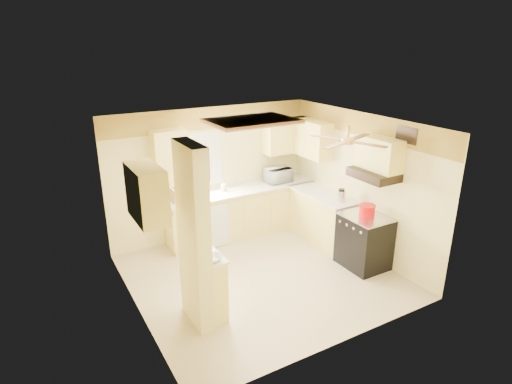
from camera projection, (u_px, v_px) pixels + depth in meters
floor at (262, 276)px, 7.00m from camera, size 4.00×4.00×0.00m
ceiling at (263, 124)px, 6.15m from camera, size 4.00×4.00×0.00m
wall_back at (211, 173)px, 8.12m from camera, size 4.00×0.00×4.00m
wall_front at (345, 256)px, 5.02m from camera, size 4.00×0.00×4.00m
wall_left at (132, 233)px, 5.64m from camera, size 0.00×3.80×3.80m
wall_right at (360, 184)px, 7.51m from camera, size 0.00×3.80×3.80m
wallpaper_border at (210, 118)px, 7.75m from camera, size 4.00×0.02×0.40m
partition_column at (194, 238)px, 5.49m from camera, size 0.20×0.70×2.50m
partition_ledge at (212, 287)px, 5.87m from camera, size 0.25×0.55×0.90m
ledge_top at (210, 257)px, 5.71m from camera, size 0.28×0.58×0.04m
lower_cabinets_back at (242, 212)px, 8.38m from camera, size 3.00×0.60×0.90m
lower_cabinets_right at (323, 218)px, 8.13m from camera, size 0.60×1.40×0.90m
countertop_back at (242, 190)px, 8.22m from camera, size 3.04×0.64×0.04m
countertop_right at (324, 195)px, 7.97m from camera, size 0.64×1.44×0.04m
dishwasher_panel at (214, 227)px, 7.79m from camera, size 0.58×0.02×0.80m
window at (199, 160)px, 7.89m from camera, size 0.92×0.02×1.02m
upper_cab_back_left at (169, 150)px, 7.38m from camera, size 0.60×0.35×0.70m
upper_cab_back_right at (285, 135)px, 8.50m from camera, size 0.90×0.35×0.70m
upper_cab_right at (311, 138)px, 8.24m from camera, size 0.35×1.00×0.70m
upper_cab_left_wall at (147, 193)px, 5.31m from camera, size 0.35×0.75×0.70m
upper_cab_over_stove at (380, 154)px, 6.74m from camera, size 0.35×0.76×0.52m
stove at (364, 241)px, 7.17m from camera, size 0.68×0.77×0.92m
range_hood at (374, 174)px, 6.81m from camera, size 0.50×0.76×0.14m
poster_menu at (200, 193)px, 5.34m from camera, size 0.02×0.42×0.57m
poster_nashville at (202, 239)px, 5.56m from camera, size 0.02×0.42×0.57m
ceiling_light_panel at (252, 121)px, 6.62m from camera, size 1.35×0.95×0.06m
ceiling_fan at (348, 141)px, 6.12m from camera, size 1.15×1.15×0.26m
vent_grate at (407, 135)px, 6.41m from camera, size 0.02×0.40×0.25m
microwave at (278, 175)px, 8.57m from camera, size 0.52×0.35×0.28m
bowl at (213, 258)px, 5.56m from camera, size 0.28×0.28×0.06m
dutch_oven at (367, 210)px, 7.02m from camera, size 0.27×0.27×0.18m
kettle at (341, 196)px, 7.53m from camera, size 0.16×0.16×0.24m
dish_rack at (182, 195)px, 7.63m from camera, size 0.41×0.31×0.23m
utensil_crock at (224, 187)px, 8.09m from camera, size 0.10×0.10×0.20m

